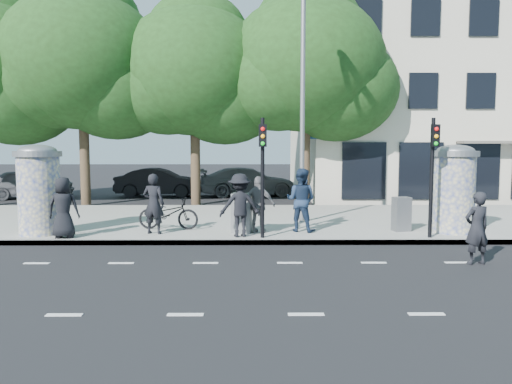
{
  "coord_description": "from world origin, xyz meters",
  "views": [
    {
      "loc": [
        -0.89,
        -10.22,
        2.82
      ],
      "look_at": [
        -0.79,
        3.5,
        1.49
      ],
      "focal_mm": 35.0,
      "sensor_mm": 36.0,
      "label": 1
    }
  ],
  "objects_px": {
    "ped_c": "(301,200)",
    "car_left": "(29,184)",
    "traffic_pole_far": "(433,165)",
    "cabinet_right": "(401,214)",
    "ped_e": "(259,205)",
    "man_road": "(477,228)",
    "car_right": "(248,182)",
    "ped_a": "(63,207)",
    "street_lamp": "(303,84)",
    "ped_b": "(154,204)",
    "ad_column_right": "(454,187)",
    "ad_column_left": "(39,187)",
    "traffic_pole_near": "(263,165)",
    "car_mid": "(159,182)",
    "ped_d": "(240,205)",
    "bicycle": "(168,213)",
    "cabinet_left": "(242,213)"
  },
  "relations": [
    {
      "from": "ad_column_left",
      "to": "ped_c",
      "type": "relative_size",
      "value": 1.37
    },
    {
      "from": "cabinet_right",
      "to": "ped_d",
      "type": "bearing_deg",
      "value": 177.39
    },
    {
      "from": "street_lamp",
      "to": "bicycle",
      "type": "bearing_deg",
      "value": -162.74
    },
    {
      "from": "ped_a",
      "to": "bicycle",
      "type": "xyz_separation_m",
      "value": [
        2.73,
        1.44,
        -0.37
      ]
    },
    {
      "from": "ped_b",
      "to": "ped_e",
      "type": "height_order",
      "value": "ped_b"
    },
    {
      "from": "traffic_pole_far",
      "to": "ped_e",
      "type": "distance_m",
      "value": 5.11
    },
    {
      "from": "traffic_pole_far",
      "to": "cabinet_right",
      "type": "relative_size",
      "value": 3.25
    },
    {
      "from": "cabinet_right",
      "to": "car_left",
      "type": "bearing_deg",
      "value": 133.44
    },
    {
      "from": "cabinet_left",
      "to": "ad_column_right",
      "type": "bearing_deg",
      "value": 12.12
    },
    {
      "from": "ped_d",
      "to": "cabinet_right",
      "type": "distance_m",
      "value": 5.04
    },
    {
      "from": "bicycle",
      "to": "car_right",
      "type": "height_order",
      "value": "car_right"
    },
    {
      "from": "ped_c",
      "to": "ped_a",
      "type": "bearing_deg",
      "value": 32.57
    },
    {
      "from": "ped_c",
      "to": "ped_d",
      "type": "relative_size",
      "value": 1.06
    },
    {
      "from": "traffic_pole_near",
      "to": "ped_a",
      "type": "relative_size",
      "value": 1.95
    },
    {
      "from": "ped_c",
      "to": "bicycle",
      "type": "distance_m",
      "value": 4.16
    },
    {
      "from": "man_road",
      "to": "car_right",
      "type": "xyz_separation_m",
      "value": [
        -5.49,
        15.55,
        -0.09
      ]
    },
    {
      "from": "ad_column_right",
      "to": "ped_d",
      "type": "bearing_deg",
      "value": -174.08
    },
    {
      "from": "ad_column_left",
      "to": "ped_d",
      "type": "relative_size",
      "value": 1.46
    },
    {
      "from": "ad_column_right",
      "to": "ped_b",
      "type": "bearing_deg",
      "value": -178.77
    },
    {
      "from": "ad_column_left",
      "to": "car_mid",
      "type": "bearing_deg",
      "value": 83.77
    },
    {
      "from": "traffic_pole_far",
      "to": "cabinet_right",
      "type": "xyz_separation_m",
      "value": [
        -0.51,
        1.13,
        -1.56
      ]
    },
    {
      "from": "car_left",
      "to": "car_mid",
      "type": "xyz_separation_m",
      "value": [
        6.66,
        0.76,
        0.0
      ]
    },
    {
      "from": "traffic_pole_near",
      "to": "car_mid",
      "type": "distance_m",
      "value": 13.88
    },
    {
      "from": "ped_c",
      "to": "ad_column_right",
      "type": "bearing_deg",
      "value": -158.14
    },
    {
      "from": "ped_a",
      "to": "bicycle",
      "type": "relative_size",
      "value": 0.92
    },
    {
      "from": "ad_column_left",
      "to": "cabinet_right",
      "type": "distance_m",
      "value": 10.93
    },
    {
      "from": "street_lamp",
      "to": "ped_b",
      "type": "xyz_separation_m",
      "value": [
        -4.63,
        -2.13,
        -3.74
      ]
    },
    {
      "from": "ad_column_left",
      "to": "car_left",
      "type": "xyz_separation_m",
      "value": [
        -5.35,
        11.28,
        -0.78
      ]
    },
    {
      "from": "street_lamp",
      "to": "ped_b",
      "type": "distance_m",
      "value": 6.32
    },
    {
      "from": "ped_c",
      "to": "cabinet_left",
      "type": "relative_size",
      "value": 1.62
    },
    {
      "from": "ad_column_left",
      "to": "ped_e",
      "type": "height_order",
      "value": "ad_column_left"
    },
    {
      "from": "ped_d",
      "to": "man_road",
      "type": "xyz_separation_m",
      "value": [
        5.61,
        -2.78,
        -0.2
      ]
    },
    {
      "from": "street_lamp",
      "to": "ped_e",
      "type": "bearing_deg",
      "value": -126.29
    },
    {
      "from": "traffic_pole_far",
      "to": "cabinet_left",
      "type": "xyz_separation_m",
      "value": [
        -5.41,
        0.85,
        -1.48
      ]
    },
    {
      "from": "street_lamp",
      "to": "ped_e",
      "type": "distance_m",
      "value": 4.55
    },
    {
      "from": "bicycle",
      "to": "car_mid",
      "type": "distance_m",
      "value": 11.49
    },
    {
      "from": "ad_column_right",
      "to": "car_mid",
      "type": "xyz_separation_m",
      "value": [
        -11.09,
        11.84,
        -0.78
      ]
    },
    {
      "from": "ped_c",
      "to": "car_left",
      "type": "relative_size",
      "value": 0.44
    },
    {
      "from": "car_mid",
      "to": "ad_column_right",
      "type": "bearing_deg",
      "value": -135.15
    },
    {
      "from": "bicycle",
      "to": "ad_column_right",
      "type": "bearing_deg",
      "value": -87.95
    },
    {
      "from": "ped_c",
      "to": "ped_d",
      "type": "height_order",
      "value": "ped_c"
    },
    {
      "from": "traffic_pole_near",
      "to": "ped_c",
      "type": "distance_m",
      "value": 1.96
    },
    {
      "from": "ped_d",
      "to": "ad_column_right",
      "type": "bearing_deg",
      "value": 174.14
    },
    {
      "from": "ped_b",
      "to": "car_right",
      "type": "relative_size",
      "value": 0.34
    },
    {
      "from": "ad_column_left",
      "to": "cabinet_left",
      "type": "bearing_deg",
      "value": 1.35
    },
    {
      "from": "traffic_pole_near",
      "to": "cabinet_left",
      "type": "bearing_deg",
      "value": 125.7
    },
    {
      "from": "ped_a",
      "to": "cabinet_right",
      "type": "height_order",
      "value": "ped_a"
    },
    {
      "from": "traffic_pole_near",
      "to": "car_mid",
      "type": "height_order",
      "value": "traffic_pole_near"
    },
    {
      "from": "car_left",
      "to": "ad_column_right",
      "type": "bearing_deg",
      "value": -145.53
    },
    {
      "from": "ad_column_right",
      "to": "ped_e",
      "type": "distance_m",
      "value": 5.92
    }
  ]
}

